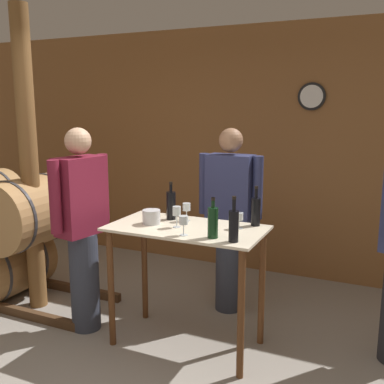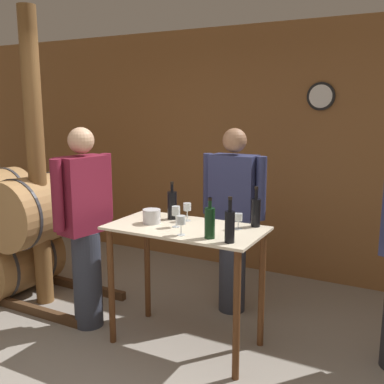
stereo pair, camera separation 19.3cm
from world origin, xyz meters
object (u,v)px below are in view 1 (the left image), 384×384
Objects in this scene: wine_glass_near_left at (186,208)px; wine_glass_near_center at (177,212)px; wine_bottle_left at (213,222)px; person_visitor_with_scarf at (82,226)px; person_visitor_bearded at (230,217)px; wine_bottle_center at (234,225)px; wine_bottle_right at (256,211)px; wooden_post at (29,163)px; wine_glass_far_side at (239,217)px; ice_bucket at (151,217)px; wine_bottle_far_left at (171,205)px; wine_glass_near_right at (184,221)px.

wine_glass_near_center is (0.01, -0.20, 0.01)m from wine_glass_near_left.
person_visitor_with_scarf reaches higher than wine_bottle_left.
wine_bottle_center is at bearing -68.71° from person_visitor_bearded.
wine_bottle_left is 0.16m from wine_bottle_center.
person_visitor_bearded is at bearing 41.22° from person_visitor_with_scarf.
wine_bottle_right is at bearing 15.60° from person_visitor_with_scarf.
wine_bottle_right reaches higher than wine_glass_near_center.
wine_bottle_left reaches higher than wine_glass_near_left.
wine_bottle_left is at bearing -7.02° from wooden_post.
wine_bottle_right reaches higher than wine_bottle_left.
wine_glass_near_center reaches higher than wine_glass_far_side.
wine_bottle_left reaches higher than wine_glass_far_side.
wine_bottle_far_left is at bearing 68.57° from ice_bucket.
wine_glass_far_side is at bearing 102.40° from wine_bottle_center.
wine_bottle_left is (0.50, -0.33, -0.01)m from wine_bottle_far_left.
wine_glass_near_left is (-0.52, 0.37, -0.01)m from wine_bottle_center.
wine_glass_near_right is at bearing -50.77° from wine_glass_near_center.
wine_bottle_left is at bearing -77.37° from person_visitor_bearded.
wine_glass_near_right is (-0.21, -0.03, -0.01)m from wine_bottle_left.
wine_glass_far_side is (0.45, -0.04, -0.02)m from wine_glass_near_left.
wine_bottle_center is 0.19× the size of person_visitor_bearded.
wine_bottle_left is 1.18m from person_visitor_with_scarf.
wine_bottle_far_left is at bearing 151.05° from wine_bottle_center.
wine_bottle_right is 0.54m from wine_glass_near_left.
wine_glass_far_side is at bearing 2.15° from wooden_post.
wine_bottle_left is 0.37m from wine_glass_near_center.
wine_bottle_right is (0.01, 0.46, -0.00)m from wine_bottle_center.
wine_glass_near_left is (0.13, 0.00, -0.01)m from wine_bottle_far_left.
wine_bottle_center is 0.46m from wine_bottle_right.
wine_bottle_left is 0.17× the size of person_visitor_bearded.
wine_glass_near_right is at bearing -26.16° from ice_bucket.
wooden_post reaches higher than wine_glass_near_left.
person_visitor_bearded is at bearing 22.17° from wooden_post.
wine_bottle_left is 2.07× the size of ice_bucket.
wine_bottle_left is at bearing -14.49° from ice_bucket.
wine_bottle_far_left is at bearing 128.21° from wine_glass_near_right.
wine_glass_near_center is 0.10× the size of person_visitor_with_scarf.
person_visitor_with_scarf reaches higher than wine_bottle_right.
wine_bottle_left is 0.93× the size of wine_bottle_right.
wine_glass_near_center is at bearing -100.73° from person_visitor_bearded.
wine_bottle_right is 0.60m from wine_glass_near_center.
person_visitor_bearded is (0.37, 0.76, -0.13)m from ice_bucket.
wine_bottle_left is at bearing 8.17° from wine_glass_near_right.
wine_glass_near_right is 0.40m from ice_bucket.
person_visitor_with_scarf reaches higher than wine_glass_near_right.
wine_glass_near_right is at bearing -131.79° from wine_glass_far_side.
wine_glass_far_side is at bearing -123.42° from wine_bottle_right.
ice_bucket is 0.08× the size of person_visitor_with_scarf.
wine_bottle_center is 0.34m from wine_glass_far_side.
wine_glass_near_right is at bearing -51.79° from wine_bottle_far_left.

